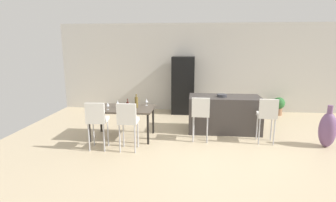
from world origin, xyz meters
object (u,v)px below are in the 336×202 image
object	(u,v)px
bar_chair_left	(201,112)
potted_plant	(279,105)
dining_table	(122,110)
fruit_bowl	(222,96)
wine_glass_near	(146,101)
wine_bottle_middle	(136,102)
kitchen_island	(224,114)
dining_chair_far	(128,119)
bar_chair_middle	(267,114)
wine_glass_far	(118,102)
wine_bottle_left	(128,106)
refrigerator	(183,85)
wine_glass_right	(108,104)
floor_vase	(328,129)
dining_chair_near	(97,118)

from	to	relation	value
bar_chair_left	potted_plant	bearing A→B (deg)	45.96
dining_table	fruit_bowl	size ratio (longest dim) A/B	6.07
bar_chair_left	wine_glass_near	world-z (taller)	bar_chair_left
wine_bottle_middle	fruit_bowl	world-z (taller)	wine_bottle_middle
fruit_bowl	wine_bottle_middle	bearing A→B (deg)	-163.54
kitchen_island	wine_glass_near	xyz separation A→B (m)	(-1.95, -0.44, 0.40)
dining_chair_far	fruit_bowl	world-z (taller)	dining_chair_far
bar_chair_middle	wine_glass_far	world-z (taller)	bar_chair_middle
wine_bottle_left	fruit_bowl	distance (m)	2.39
kitchen_island	bar_chair_middle	bearing A→B (deg)	-43.26
wine_bottle_left	dining_table	bearing A→B (deg)	126.46
potted_plant	wine_bottle_middle	bearing A→B (deg)	-148.41
dining_table	wine_glass_far	size ratio (longest dim) A/B	8.51
potted_plant	kitchen_island	bearing A→B (deg)	-136.41
bar_chair_middle	refrigerator	xyz separation A→B (m)	(-2.00, 2.64, 0.22)
potted_plant	wine_glass_right	bearing A→B (deg)	-149.37
bar_chair_left	wine_glass_right	size ratio (longest dim) A/B	6.03
kitchen_island	floor_vase	bearing A→B (deg)	-22.74
kitchen_island	dining_chair_far	world-z (taller)	dining_chair_far
wine_glass_far	wine_bottle_left	bearing A→B (deg)	-44.11
bar_chair_left	wine_glass_near	xyz separation A→B (m)	(-1.32, 0.36, 0.17)
wine_bottle_middle	wine_glass_far	distance (m)	0.45
dining_chair_near	potted_plant	distance (m)	5.81
bar_chair_left	dining_chair_far	xyz separation A→B (m)	(-1.52, -0.74, 0.00)
bar_chair_left	dining_table	world-z (taller)	bar_chair_left
wine_glass_far	wine_glass_near	bearing A→B (deg)	21.65
wine_bottle_middle	wine_glass_near	bearing A→B (deg)	49.36
wine_bottle_middle	wine_glass_right	world-z (taller)	wine_bottle_middle
wine_glass_right	potted_plant	distance (m)	5.46
wine_glass_right	bar_chair_left	bearing A→B (deg)	3.82
bar_chair_middle	dining_chair_far	distance (m)	3.09
dining_chair_near	dining_chair_far	size ratio (longest dim) A/B	1.00
dining_table	floor_vase	size ratio (longest dim) A/B	1.58
wine_bottle_left	wine_glass_far	size ratio (longest dim) A/B	1.61
bar_chair_left	wine_glass_near	bearing A→B (deg)	164.65
wine_bottle_left	wine_glass_near	bearing A→B (deg)	60.03
wine_glass_near	fruit_bowl	world-z (taller)	fruit_bowl
dining_chair_far	refrigerator	distance (m)	3.53
wine_glass_right	wine_glass_near	distance (m)	0.96
wine_glass_far	refrigerator	world-z (taller)	refrigerator
wine_bottle_left	dining_chair_near	bearing A→B (deg)	-135.23
bar_chair_left	dining_table	size ratio (longest dim) A/B	0.71
dining_chair_near	floor_vase	distance (m)	5.00
dining_chair_near	wine_glass_far	size ratio (longest dim) A/B	6.03
dining_chair_near	wine_glass_near	bearing A→B (deg)	51.90
dining_table	wine_glass_near	distance (m)	0.64
dining_table	dining_chair_far	world-z (taller)	dining_chair_far
bar_chair_left	dining_chair_far	bearing A→B (deg)	-154.09
bar_chair_middle	potted_plant	world-z (taller)	bar_chair_middle
dining_chair_near	potted_plant	bearing A→B (deg)	35.46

